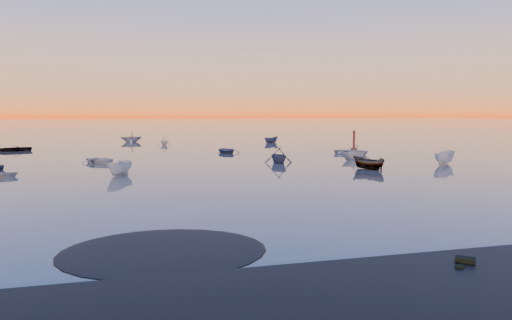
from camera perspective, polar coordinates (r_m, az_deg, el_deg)
name	(u,v)px	position (r m, az deg, el deg)	size (l,w,h in m)	color
ground	(161,136)	(120.98, -10.82, 2.68)	(600.00, 600.00, 0.00)	#655D54
mud_lobes	(360,244)	(22.68, 11.83, -9.38)	(140.00, 6.00, 0.07)	black
moored_fleet	(188,151)	(74.34, -7.73, 1.00)	(124.00, 58.00, 1.20)	silver
boat_near_center	(444,164)	(59.04, 20.70, -0.47)	(4.29, 1.81, 1.48)	silver
boat_near_right	(279,163)	(56.85, 2.62, -0.33)	(3.96, 1.78, 1.39)	navy
channel_marker	(354,141)	(78.72, 11.13, 2.11)	(0.89, 0.89, 3.16)	#4C1210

